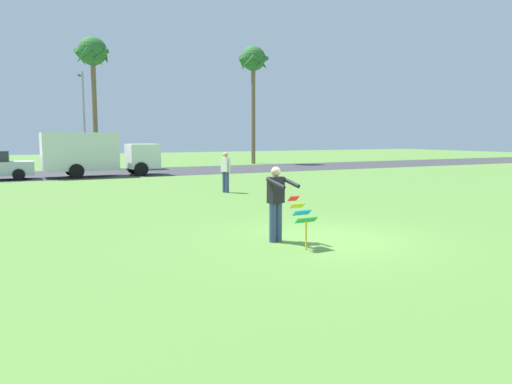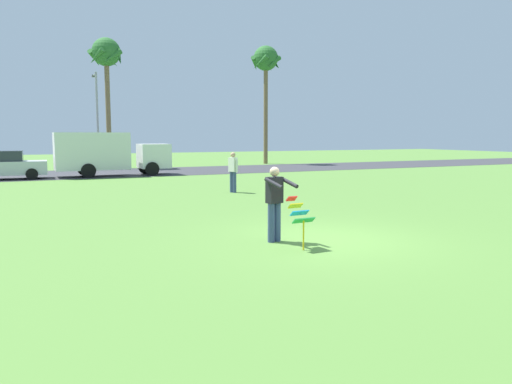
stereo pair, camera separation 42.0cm
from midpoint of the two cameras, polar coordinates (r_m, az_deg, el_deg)
name	(u,v)px [view 1 (the left image)]	position (r m, az deg, el deg)	size (l,w,h in m)	color
ground_plane	(326,239)	(11.72, 7.09, -5.48)	(120.00, 120.00, 0.00)	#568438
road_strip	(120,173)	(33.64, -15.81, 2.17)	(120.00, 8.00, 0.01)	#38383D
person_kite_flyer	(276,201)	(11.22, 1.30, -1.04)	(0.64, 0.73, 1.73)	#384772
kite_held	(302,214)	(10.61, 4.22, -2.61)	(0.52, 0.65, 1.12)	red
parked_truck_white_box	(95,153)	(30.87, -18.62, 4.32)	(6.72, 2.17, 2.62)	silver
palm_tree_right_near	(93,57)	(39.59, -18.73, 14.58)	(2.58, 2.71, 9.71)	brown
palm_tree_centre_far	(253,64)	(43.36, -0.61, 14.62)	(2.58, 2.71, 10.06)	brown
streetlight_pole	(84,114)	(38.00, -19.69, 8.54)	(0.24, 1.65, 7.00)	#9E9EA3
person_walker_near	(226,171)	(21.07, -4.11, 2.46)	(0.33, 0.54, 1.73)	#384772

